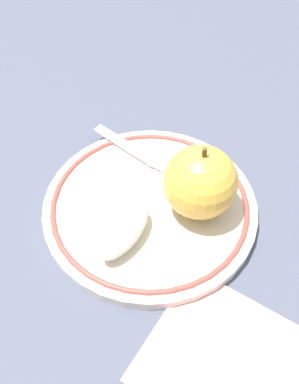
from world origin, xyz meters
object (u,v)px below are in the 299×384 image
at_px(apple_red_whole, 200,182).
at_px(plate, 149,208).
at_px(apple_slice_front, 125,232).
at_px(fork, 147,158).
at_px(napkin_folded, 223,358).

bearing_deg(apple_red_whole, plate, -79.90).
bearing_deg(apple_slice_front, apple_red_whole, 150.76).
bearing_deg(fork, apple_slice_front, -60.23).
height_order(plate, apple_red_whole, apple_red_whole).
height_order(plate, apple_slice_front, apple_slice_front).
height_order(apple_red_whole, apple_slice_front, apple_red_whole).
height_order(apple_red_whole, fork, apple_red_whole).
bearing_deg(plate, fork, -164.98).
xyz_separation_m(apple_red_whole, napkin_folded, (0.15, 0.04, -0.05)).
xyz_separation_m(apple_red_whole, apple_slice_front, (0.06, -0.06, -0.03)).
xyz_separation_m(fork, napkin_folded, (0.20, 0.11, -0.01)).
xyz_separation_m(apple_red_whole, fork, (-0.05, -0.07, -0.04)).
bearing_deg(plate, apple_slice_front, -16.31).
relative_size(fork, napkin_folded, 1.26).
distance_m(plate, apple_red_whole, 0.07).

